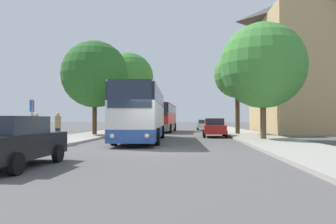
{
  "coord_description": "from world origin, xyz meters",
  "views": [
    {
      "loc": [
        1.66,
        -15.53,
        1.51
      ],
      "look_at": [
        -0.26,
        14.53,
        2.16
      ],
      "focal_mm": 35.0,
      "sensor_mm": 36.0,
      "label": 1
    }
  ],
  "objects_px": {
    "pedestrian_waiting_near": "(37,127)",
    "pedestrian_walking_back": "(58,127)",
    "tree_left_near": "(95,74)",
    "tree_left_far": "(128,78)",
    "parked_car_left_curb": "(12,141)",
    "bus_front": "(142,114)",
    "tree_right_mid": "(263,66)",
    "bus_stop_sign": "(32,117)",
    "parked_car_right_near": "(214,127)",
    "tree_right_near": "(237,75)",
    "bus_middle": "(162,117)",
    "parked_car_right_far": "(205,125)",
    "pedestrian_waiting_far": "(32,128)"
  },
  "relations": [
    {
      "from": "bus_stop_sign",
      "to": "tree_right_near",
      "type": "height_order",
      "value": "tree_right_near"
    },
    {
      "from": "tree_left_far",
      "to": "tree_right_near",
      "type": "bearing_deg",
      "value": -41.0
    },
    {
      "from": "pedestrian_waiting_near",
      "to": "tree_right_mid",
      "type": "xyz_separation_m",
      "value": [
        14.36,
        3.76,
        4.2
      ]
    },
    {
      "from": "bus_stop_sign",
      "to": "pedestrian_waiting_far",
      "type": "bearing_deg",
      "value": 115.49
    },
    {
      "from": "bus_front",
      "to": "pedestrian_waiting_far",
      "type": "distance_m",
      "value": 7.24
    },
    {
      "from": "tree_right_mid",
      "to": "parked_car_left_curb",
      "type": "bearing_deg",
      "value": -128.73
    },
    {
      "from": "parked_car_right_near",
      "to": "bus_stop_sign",
      "type": "height_order",
      "value": "bus_stop_sign"
    },
    {
      "from": "bus_front",
      "to": "tree_right_mid",
      "type": "bearing_deg",
      "value": 3.88
    },
    {
      "from": "tree_left_near",
      "to": "bus_front",
      "type": "bearing_deg",
      "value": -52.01
    },
    {
      "from": "tree_left_near",
      "to": "tree_right_mid",
      "type": "xyz_separation_m",
      "value": [
        13.6,
        -5.85,
        -0.31
      ]
    },
    {
      "from": "bus_front",
      "to": "bus_middle",
      "type": "relative_size",
      "value": 1.07
    },
    {
      "from": "parked_car_right_near",
      "to": "tree_left_near",
      "type": "relative_size",
      "value": 0.52
    },
    {
      "from": "parked_car_right_near",
      "to": "pedestrian_walking_back",
      "type": "relative_size",
      "value": 2.45
    },
    {
      "from": "bus_middle",
      "to": "bus_stop_sign",
      "type": "relative_size",
      "value": 4.72
    },
    {
      "from": "bus_front",
      "to": "tree_left_near",
      "type": "height_order",
      "value": "tree_left_near"
    },
    {
      "from": "parked_car_left_curb",
      "to": "bus_front",
      "type": "bearing_deg",
      "value": 80.75
    },
    {
      "from": "bus_middle",
      "to": "bus_stop_sign",
      "type": "distance_m",
      "value": 22.73
    },
    {
      "from": "parked_car_right_far",
      "to": "bus_stop_sign",
      "type": "xyz_separation_m",
      "value": [
        -10.11,
        -28.33,
        0.89
      ]
    },
    {
      "from": "parked_car_left_curb",
      "to": "pedestrian_walking_back",
      "type": "height_order",
      "value": "pedestrian_walking_back"
    },
    {
      "from": "bus_stop_sign",
      "to": "tree_right_mid",
      "type": "bearing_deg",
      "value": 27.55
    },
    {
      "from": "parked_car_right_near",
      "to": "tree_left_near",
      "type": "height_order",
      "value": "tree_left_near"
    },
    {
      "from": "parked_car_right_far",
      "to": "tree_right_mid",
      "type": "xyz_separation_m",
      "value": [
        3.02,
        -21.48,
        4.48
      ]
    },
    {
      "from": "bus_front",
      "to": "tree_left_far",
      "type": "bearing_deg",
      "value": 101.09
    },
    {
      "from": "parked_car_right_near",
      "to": "tree_left_near",
      "type": "distance_m",
      "value": 11.65
    },
    {
      "from": "bus_middle",
      "to": "parked_car_right_near",
      "type": "relative_size",
      "value": 2.59
    },
    {
      "from": "tree_left_near",
      "to": "tree_left_far",
      "type": "relative_size",
      "value": 0.84
    },
    {
      "from": "pedestrian_walking_back",
      "to": "bus_middle",
      "type": "bearing_deg",
      "value": -127.81
    },
    {
      "from": "parked_car_right_near",
      "to": "pedestrian_walking_back",
      "type": "height_order",
      "value": "pedestrian_walking_back"
    },
    {
      "from": "parked_car_left_curb",
      "to": "tree_right_near",
      "type": "height_order",
      "value": "tree_right_near"
    },
    {
      "from": "bus_middle",
      "to": "parked_car_left_curb",
      "type": "relative_size",
      "value": 2.59
    },
    {
      "from": "pedestrian_waiting_near",
      "to": "pedestrian_walking_back",
      "type": "height_order",
      "value": "pedestrian_walking_back"
    },
    {
      "from": "pedestrian_waiting_far",
      "to": "tree_right_mid",
      "type": "xyz_separation_m",
      "value": [
        13.68,
        5.69,
        4.22
      ]
    },
    {
      "from": "bus_stop_sign",
      "to": "tree_right_mid",
      "type": "height_order",
      "value": "tree_right_mid"
    },
    {
      "from": "parked_car_right_near",
      "to": "tree_right_near",
      "type": "xyz_separation_m",
      "value": [
        2.41,
        3.17,
        4.84
      ]
    },
    {
      "from": "parked_car_left_curb",
      "to": "pedestrian_walking_back",
      "type": "relative_size",
      "value": 2.46
    },
    {
      "from": "parked_car_left_curb",
      "to": "pedestrian_waiting_near",
      "type": "height_order",
      "value": "pedestrian_waiting_near"
    },
    {
      "from": "tree_left_near",
      "to": "tree_right_near",
      "type": "relative_size",
      "value": 1.09
    },
    {
      "from": "pedestrian_waiting_far",
      "to": "parked_car_left_curb",
      "type": "bearing_deg",
      "value": -66.68
    },
    {
      "from": "pedestrian_waiting_far",
      "to": "parked_car_right_far",
      "type": "bearing_deg",
      "value": 69.73
    },
    {
      "from": "tree_right_near",
      "to": "tree_right_mid",
      "type": "bearing_deg",
      "value": -85.72
    },
    {
      "from": "parked_car_right_far",
      "to": "parked_car_right_near",
      "type": "bearing_deg",
      "value": 93.4
    },
    {
      "from": "parked_car_right_near",
      "to": "tree_right_mid",
      "type": "relative_size",
      "value": 0.54
    },
    {
      "from": "parked_car_right_near",
      "to": "pedestrian_walking_back",
      "type": "bearing_deg",
      "value": 44.62
    },
    {
      "from": "tree_right_near",
      "to": "tree_right_mid",
      "type": "distance_m",
      "value": 7.97
    },
    {
      "from": "pedestrian_walking_back",
      "to": "tree_left_far",
      "type": "xyz_separation_m",
      "value": [
        -0.17,
        23.07,
        5.78
      ]
    },
    {
      "from": "parked_car_left_curb",
      "to": "parked_car_right_near",
      "type": "xyz_separation_m",
      "value": [
        7.61,
        18.0,
        -0.01
      ]
    },
    {
      "from": "bus_middle",
      "to": "parked_car_left_curb",
      "type": "distance_m",
      "value": 28.7
    },
    {
      "from": "parked_car_right_near",
      "to": "tree_right_near",
      "type": "relative_size",
      "value": 0.56
    },
    {
      "from": "pedestrian_walking_back",
      "to": "parked_car_right_near",
      "type": "bearing_deg",
      "value": -161.95
    },
    {
      "from": "bus_middle",
      "to": "tree_right_near",
      "type": "height_order",
      "value": "tree_right_near"
    }
  ]
}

